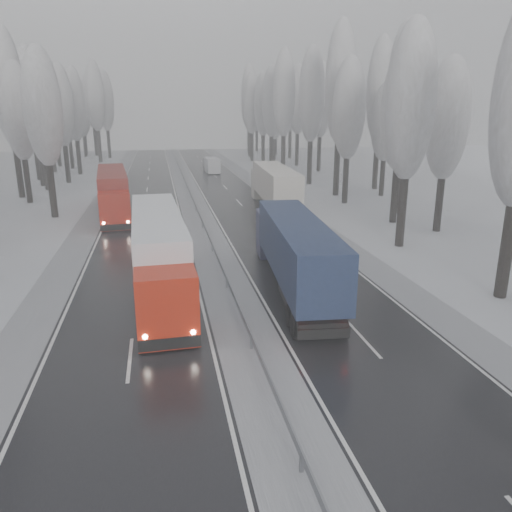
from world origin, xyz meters
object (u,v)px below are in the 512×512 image
object	(u,v)px
truck_blue_box	(294,247)
truck_red_red	(113,190)
truck_cream_box	(274,185)
box_truck_distant	(212,165)
truck_red_white	(159,248)

from	to	relation	value
truck_blue_box	truck_red_red	size ratio (longest dim) A/B	0.99
truck_cream_box	box_truck_distant	bearing A→B (deg)	98.37
truck_cream_box	truck_red_red	bearing A→B (deg)	-178.08
box_truck_distant	truck_blue_box	bearing A→B (deg)	-93.55
truck_blue_box	truck_red_white	bearing A→B (deg)	177.38
box_truck_distant	truck_red_white	xyz separation A→B (m)	(-9.09, -56.93, 1.30)
truck_blue_box	box_truck_distant	bearing A→B (deg)	93.29
truck_blue_box	truck_red_white	world-z (taller)	truck_red_white
truck_blue_box	truck_red_red	world-z (taller)	truck_red_red
truck_blue_box	truck_cream_box	bearing A→B (deg)	84.43
truck_blue_box	truck_cream_box	world-z (taller)	truck_cream_box
truck_cream_box	box_truck_distant	xyz separation A→B (m)	(-2.96, 33.88, -1.37)
box_truck_distant	truck_red_red	bearing A→B (deg)	-114.08
truck_red_red	truck_blue_box	bearing A→B (deg)	-69.02
truck_blue_box	truck_cream_box	distance (m)	24.42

